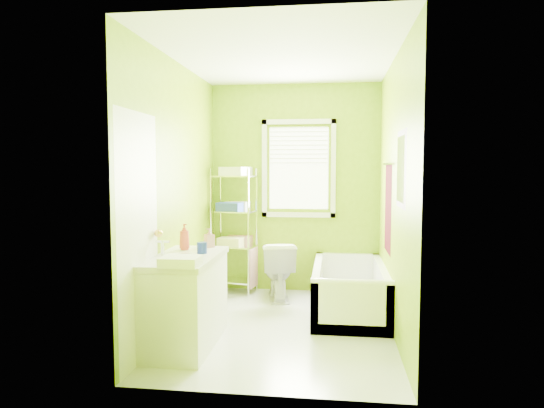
# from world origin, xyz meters

# --- Properties ---
(ground) EXTENTS (2.90, 2.90, 0.00)m
(ground) POSITION_xyz_m (0.00, 0.00, 0.00)
(ground) COLOR silver
(ground) RESTS_ON ground
(room_envelope) EXTENTS (2.14, 2.94, 2.62)m
(room_envelope) POSITION_xyz_m (0.00, 0.00, 1.55)
(room_envelope) COLOR #779D07
(room_envelope) RESTS_ON ground
(window) EXTENTS (0.92, 0.05, 1.22)m
(window) POSITION_xyz_m (0.05, 1.42, 1.61)
(window) COLOR white
(window) RESTS_ON ground
(door) EXTENTS (0.09, 0.80, 2.00)m
(door) POSITION_xyz_m (-1.04, -1.00, 1.00)
(door) COLOR white
(door) RESTS_ON ground
(right_wall_decor) EXTENTS (0.04, 1.48, 1.17)m
(right_wall_decor) POSITION_xyz_m (1.04, -0.02, 1.32)
(right_wall_decor) COLOR #42070E
(right_wall_decor) RESTS_ON ground
(bathtub) EXTENTS (0.77, 1.65, 0.53)m
(bathtub) POSITION_xyz_m (0.67, 0.60, 0.17)
(bathtub) COLOR white
(bathtub) RESTS_ON ground
(toilet) EXTENTS (0.51, 0.74, 0.69)m
(toilet) POSITION_xyz_m (-0.16, 1.02, 0.35)
(toilet) COLOR white
(toilet) RESTS_ON ground
(vanity) EXTENTS (0.54, 1.10, 1.04)m
(vanity) POSITION_xyz_m (-0.79, -0.60, 0.43)
(vanity) COLOR white
(vanity) RESTS_ON ground
(wire_shelf_unit) EXTENTS (0.57, 0.46, 1.57)m
(wire_shelf_unit) POSITION_xyz_m (-0.72, 1.27, 0.96)
(wire_shelf_unit) COLOR silver
(wire_shelf_unit) RESTS_ON ground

